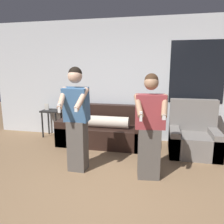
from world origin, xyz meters
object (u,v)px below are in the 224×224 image
person_left (77,119)px  armchair (193,137)px  person_right (150,128)px  side_table (52,115)px  couch (105,130)px

person_left → armchair: bearing=30.9°
person_right → person_left: bearing=179.8°
armchair → side_table: bearing=172.8°
side_table → person_left: 2.03m
couch → armchair: 1.81m
couch → side_table: size_ratio=2.44×
armchair → person_left: size_ratio=0.62×
person_left → couch: bearing=84.7°
person_left → person_right: bearing=-0.2°
armchair → person_left: person_left is taller
side_table → person_right: person_right is taller
couch → side_table: 1.42m
side_table → person_right: size_ratio=0.51×
side_table → person_right: 2.88m
side_table → couch: bearing=-9.1°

